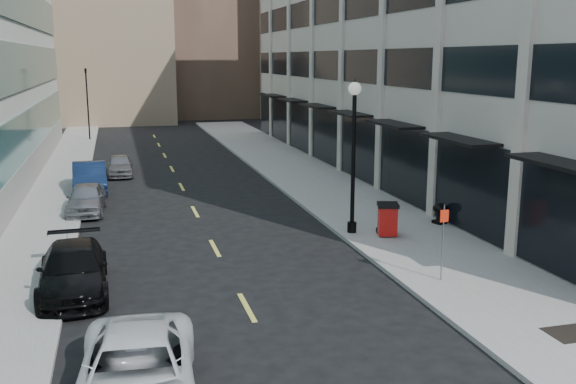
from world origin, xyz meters
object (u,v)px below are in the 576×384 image
car_silver_sedan (86,198)px  urn_planter (440,211)px  traffic_signal (86,73)px  sign_post (443,232)px  car_black_pickup (73,270)px  car_blue_sedan (90,178)px  trash_bin (387,218)px  car_white_van (137,374)px  car_grey_sedan (120,165)px  lamppost (354,144)px

car_silver_sedan → urn_planter: (14.40, -6.38, -0.02)m
traffic_signal → sign_post: size_ratio=2.89×
car_black_pickup → sign_post: bearing=-13.0°
car_blue_sedan → trash_bin: bearing=-49.6°
car_white_van → urn_planter: (12.80, 11.24, -0.05)m
sign_post → urn_planter: size_ratio=2.82×
car_grey_sedan → lamppost: 18.59m
car_black_pickup → lamppost: bearing=18.3°
trash_bin → car_blue_sedan: bearing=150.2°
car_grey_sedan → lamppost: bearing=-60.9°
car_grey_sedan → lamppost: size_ratio=0.62×
car_grey_sedan → car_silver_sedan: bearing=-99.1°
traffic_signal → car_blue_sedan: bearing=-88.2°
car_black_pickup → car_silver_sedan: bearing=88.4°
car_grey_sedan → trash_bin: (9.90, -16.93, 0.21)m
car_black_pickup → car_grey_sedan: 19.92m
car_white_van → sign_post: size_ratio=2.15×
traffic_signal → urn_planter: (15.10, -33.38, -5.05)m
car_black_pickup → car_silver_sedan: 10.48m
car_silver_sedan → car_grey_sedan: bearing=83.6°
car_black_pickup → urn_planter: (14.40, 4.10, -0.04)m
trash_bin → car_black_pickup: bearing=-148.6°
traffic_signal → urn_planter: traffic_signal is taller
car_blue_sedan → sign_post: bearing=-60.3°
trash_bin → urn_planter: (2.90, 1.17, -0.18)m
traffic_signal → car_black_pickup: (0.70, -37.48, -5.01)m
urn_planter → lamppost: bearing=-175.0°
car_grey_sedan → sign_post: size_ratio=1.55×
lamppost → sign_post: bearing=-83.2°
lamppost → urn_planter: (4.06, 0.35, -3.03)m
car_grey_sedan → urn_planter: bearing=-50.3°
trash_bin → car_white_van: bearing=-117.4°
car_grey_sedan → trash_bin: 19.62m
trash_bin → lamppost: 3.19m
car_silver_sedan → car_blue_sedan: (0.00, 4.76, 0.10)m
car_silver_sedan → car_grey_sedan: car_silver_sedan is taller
car_blue_sedan → urn_planter: (14.40, -11.14, -0.12)m
car_blue_sedan → lamppost: bearing=-50.6°
car_silver_sedan → trash_bin: size_ratio=3.11×
car_black_pickup → sign_post: 11.33m
lamppost → sign_post: lamppost is taller
car_silver_sedan → urn_planter: bearing=-20.6°
urn_planter → traffic_signal: bearing=114.3°
car_black_pickup → car_grey_sedan: bearing=83.8°
urn_planter → sign_post: bearing=-117.8°
car_grey_sedan → car_black_pickup: bearing=-94.0°
traffic_signal → lamppost: bearing=-71.9°
trash_bin → lamppost: lamppost is taller
car_white_van → sign_post: (9.46, 4.90, 0.98)m
car_grey_sedan → lamppost: lamppost is taller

